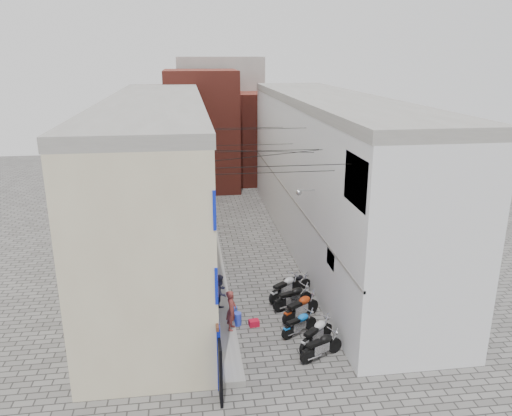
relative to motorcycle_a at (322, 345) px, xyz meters
name	(u,v)px	position (x,y,z in m)	size (l,w,h in m)	color
ground	(290,383)	(-1.50, -1.37, -0.57)	(90.00, 90.00, 0.00)	#595653
plinth	(213,248)	(-3.55, 11.63, -0.45)	(0.90, 26.00, 0.25)	gray
building_left	(159,179)	(-6.48, 11.58, 3.93)	(5.10, 27.00, 9.00)	#BDAF8E
building_right	(330,173)	(3.50, 11.63, 3.93)	(5.94, 26.00, 9.00)	silver
building_far_brick_left	(202,130)	(-3.50, 26.63, 4.43)	(6.00, 6.00, 10.00)	maroon
building_far_brick_right	(257,137)	(1.50, 28.63, 3.43)	(5.00, 6.00, 8.00)	maroon
building_far_concrete	(220,116)	(-1.50, 32.63, 4.93)	(8.00, 5.00, 11.00)	gray
far_shopfront	(229,181)	(-1.50, 23.83, 0.63)	(2.00, 0.30, 2.40)	black
overhead_wires	(260,148)	(-1.50, 6.28, 6.55)	(5.80, 13.02, 1.32)	black
motorcycle_a	(322,345)	(0.00, 0.00, 0.00)	(0.62, 1.98, 1.14)	black
motorcycle_b	(316,333)	(0.01, 0.81, 0.05)	(0.68, 2.15, 1.25)	#AFAFB4
motorcycle_c	(299,323)	(-0.46, 1.80, -0.04)	(0.58, 1.84, 1.07)	blue
motorcycle_d	(301,306)	(-0.13, 3.01, 0.05)	(0.68, 2.16, 1.25)	#992B0A
motorcycle_e	(293,296)	(-0.27, 4.03, 0.03)	(0.65, 2.06, 1.20)	black
motorcycle_f	(286,286)	(-0.42, 5.01, 0.06)	(0.69, 2.17, 1.26)	#A5A6AA
motorcycle_g	(295,281)	(0.22, 5.81, -0.09)	(0.53, 1.68, 0.97)	black
person_a	(231,310)	(-3.27, 2.19, 0.55)	(0.63, 0.42, 1.74)	brown
person_b	(220,292)	(-3.61, 3.91, 0.53)	(0.82, 0.64, 1.70)	#2F2F47
water_jug_near	(237,319)	(-2.96, 2.90, -0.29)	(0.36, 0.36, 0.56)	blue
water_jug_far	(234,312)	(-3.05, 3.56, -0.31)	(0.33, 0.33, 0.52)	#2348B3
red_crate	(254,323)	(-2.26, 2.72, -0.44)	(0.43, 0.32, 0.27)	#BA0D26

